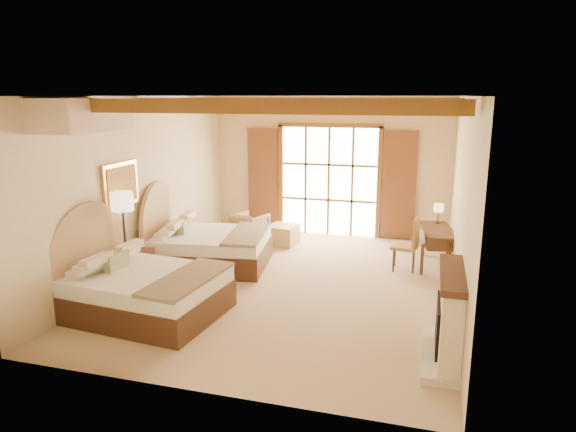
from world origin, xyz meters
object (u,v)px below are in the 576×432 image
(nightstand, at_px, (136,270))
(desk, at_px, (436,246))
(bed_near, at_px, (137,286))
(armchair, at_px, (250,227))
(bed_far, at_px, (203,243))

(nightstand, distance_m, desk, 5.57)
(bed_near, xyz_separation_m, desk, (4.31, 3.55, -0.04))
(armchair, bearing_deg, desk, -171.52)
(desk, bearing_deg, nightstand, -161.87)
(bed_far, bearing_deg, armchair, 73.46)
(armchair, relative_size, desk, 0.48)
(nightstand, bearing_deg, armchair, 60.19)
(bed_near, relative_size, desk, 1.64)
(bed_near, distance_m, armchair, 4.27)
(armchair, bearing_deg, nightstand, 93.83)
(bed_near, distance_m, bed_far, 2.35)
(bed_far, distance_m, armchair, 1.93)
(nightstand, relative_size, desk, 0.44)
(desk, bearing_deg, bed_near, -150.35)
(armchair, height_order, desk, desk)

